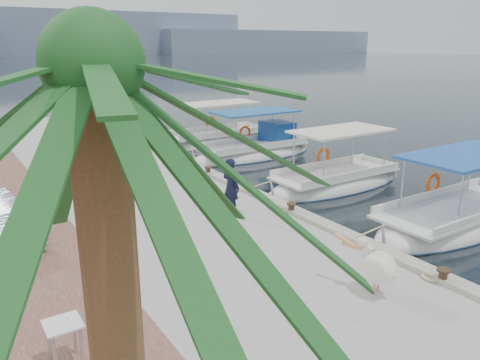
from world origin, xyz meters
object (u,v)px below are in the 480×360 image
Objects in this scene: fishing_caique_c at (335,184)px; pelican at (376,266)px; fishing_caique_b at (457,221)px; date_palm at (93,72)px; fisherman at (231,187)px; fishing_caique_e at (216,141)px; fishing_caique_d at (254,152)px.

fishing_caique_c reaches higher than pelican.
fishing_caique_c is at bearing 50.67° from pelican.
fishing_caique_b is 1.24× the size of date_palm.
fishing_caique_c is 3.75× the size of fisherman.
pelican is 0.25× the size of date_palm.
fishing_caique_e reaches higher than pelican.
fishing_caique_e is at bearing 89.99° from fishing_caique_b.
fishing_caique_e is 4.17× the size of fisherman.
fishing_caique_d is 0.95× the size of fishing_caique_e.
date_palm is at bearing 133.04° from fisherman.
fishing_caique_d is 3.97× the size of fisherman.
fishing_caique_c is at bearing -86.69° from fisherman.
fishing_caique_b and fishing_caique_c have the same top height.
fisherman is at bearing 149.88° from fishing_caique_b.
fishing_caique_d is 20.46m from date_palm.
fisherman is (-0.04, 5.41, 0.27)m from pelican.
fishing_caique_d is (0.29, 5.88, 0.07)m from fishing_caique_c.
fishing_caique_d is (-0.06, 10.78, 0.07)m from fishing_caique_b.
fishing_caique_d is at bearing -49.94° from fisherman.
date_palm is (-6.14, -8.43, 3.88)m from fisherman.
pelican is 0.85× the size of fisherman.
fishing_caique_b is 4.91m from fishing_caique_c.
date_palm reaches higher than fisherman.
date_palm is (-12.13, -19.49, 5.10)m from fishing_caique_e.
date_palm is (-6.18, -3.03, 4.15)m from pelican.
fishing_caique_b is 6.33m from pelican.
date_palm is (-12.07, -15.74, 5.03)m from fishing_caique_d.
date_palm reaches higher than fishing_caique_c.
fishing_caique_d is at bearing 52.53° from date_palm.
fishing_caique_c is (-0.35, 4.90, 0.00)m from fishing_caique_b.
date_palm reaches higher than pelican.
fishing_caique_b reaches higher than fisherman.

